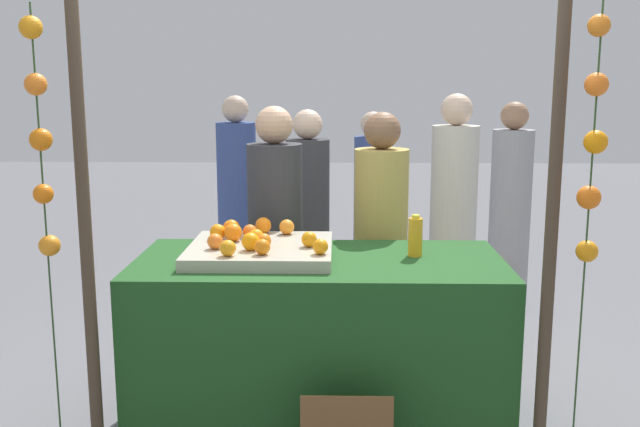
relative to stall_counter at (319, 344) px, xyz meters
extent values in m
plane|color=slate|center=(0.00, 0.00, -0.45)|extent=(24.00, 24.00, 0.00)
cube|color=#1E4C1E|center=(0.00, 0.00, 0.00)|extent=(1.82, 0.86, 0.89)
cube|color=#B2AD99|center=(-0.30, 0.04, 0.48)|extent=(0.71, 0.66, 0.06)
sphere|color=orange|center=(-0.53, 0.15, 0.55)|extent=(0.08, 0.08, 0.08)
sphere|color=orange|center=(-0.18, 0.29, 0.55)|extent=(0.08, 0.08, 0.08)
sphere|color=orange|center=(-0.37, 0.19, 0.54)|extent=(0.07, 0.07, 0.07)
sphere|color=orange|center=(-0.33, -0.08, 0.55)|extent=(0.09, 0.09, 0.09)
sphere|color=orange|center=(-0.51, -0.06, 0.54)|extent=(0.08, 0.08, 0.08)
sphere|color=orange|center=(-0.27, -0.03, 0.54)|extent=(0.07, 0.07, 0.07)
sphere|color=orange|center=(0.01, -0.15, 0.54)|extent=(0.07, 0.07, 0.07)
sphere|color=orange|center=(-0.42, -0.20, 0.54)|extent=(0.08, 0.08, 0.08)
sphere|color=orange|center=(-0.31, 0.31, 0.55)|extent=(0.09, 0.09, 0.09)
sphere|color=orange|center=(-0.32, 0.04, 0.54)|extent=(0.08, 0.08, 0.08)
sphere|color=orange|center=(-0.47, 0.23, 0.55)|extent=(0.09, 0.09, 0.09)
sphere|color=orange|center=(-0.05, 0.00, 0.54)|extent=(0.08, 0.08, 0.08)
sphere|color=orange|center=(-0.26, -0.17, 0.54)|extent=(0.08, 0.08, 0.08)
sphere|color=orange|center=(-0.44, 0.12, 0.55)|extent=(0.09, 0.09, 0.09)
cylinder|color=orange|center=(0.48, 0.07, 0.54)|extent=(0.07, 0.07, 0.19)
cylinder|color=yellow|center=(0.48, 0.07, 0.65)|extent=(0.04, 0.04, 0.02)
cylinder|color=#333338|center=(-0.28, 0.68, 0.25)|extent=(0.32, 0.32, 1.40)
sphere|color=tan|center=(-0.28, 0.68, 1.06)|extent=(0.22, 0.22, 0.22)
cylinder|color=tan|center=(0.35, 0.69, 0.24)|extent=(0.32, 0.32, 1.37)
sphere|color=brown|center=(0.35, 0.69, 1.03)|extent=(0.21, 0.21, 0.21)
cylinder|color=#384C8C|center=(-0.75, 2.47, 0.26)|extent=(0.33, 0.33, 1.42)
sphere|color=beige|center=(-0.75, 2.47, 1.08)|extent=(0.22, 0.22, 0.22)
cylinder|color=beige|center=(0.93, 1.67, 0.28)|extent=(0.33, 0.33, 1.44)
sphere|color=beige|center=(0.93, 1.67, 1.11)|extent=(0.23, 0.23, 0.23)
cylinder|color=#384C8C|center=(0.38, 2.43, 0.21)|extent=(0.30, 0.30, 1.31)
sphere|color=beige|center=(0.38, 2.43, 0.96)|extent=(0.20, 0.20, 0.20)
cylinder|color=#333338|center=(-0.12, 1.62, 0.23)|extent=(0.31, 0.31, 1.35)
sphere|color=beige|center=(-0.12, 1.62, 1.01)|extent=(0.21, 0.21, 0.21)
cylinder|color=#99999E|center=(1.46, 2.15, 0.25)|extent=(0.32, 0.32, 1.38)
sphere|color=#A87A59|center=(1.46, 2.15, 1.05)|extent=(0.22, 0.22, 0.22)
cylinder|color=#473828|center=(-0.99, -0.47, 0.64)|extent=(0.06, 0.06, 2.18)
cylinder|color=#473828|center=(0.99, -0.47, 0.64)|extent=(0.06, 0.06, 2.18)
cylinder|color=#2D4C23|center=(-1.16, -0.48, 0.59)|extent=(0.01, 0.01, 2.07)
sphere|color=orange|center=(-1.16, -0.48, 1.53)|extent=(0.09, 0.09, 0.09)
sphere|color=orange|center=(-1.16, -0.48, 1.30)|extent=(0.09, 0.09, 0.09)
sphere|color=orange|center=(-1.16, -0.47, 1.07)|extent=(0.10, 0.10, 0.10)
sphere|color=orange|center=(-1.15, -0.49, 0.84)|extent=(0.09, 0.09, 0.09)
sphere|color=orange|center=(-1.15, -0.47, 0.62)|extent=(0.09, 0.09, 0.09)
cylinder|color=#2D4C23|center=(1.12, -0.52, 0.59)|extent=(0.01, 0.01, 2.07)
sphere|color=orange|center=(1.11, -0.52, 1.53)|extent=(0.09, 0.09, 0.09)
sphere|color=orange|center=(1.12, -0.53, 1.30)|extent=(0.09, 0.09, 0.09)
sphere|color=orange|center=(1.13, -0.53, 1.07)|extent=(0.10, 0.10, 0.10)
sphere|color=orange|center=(1.12, -0.52, 0.84)|extent=(0.10, 0.10, 0.10)
sphere|color=orange|center=(1.13, -0.52, 0.62)|extent=(0.09, 0.09, 0.09)
camera|label=1|loc=(0.08, -3.44, 1.32)|focal=40.20mm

